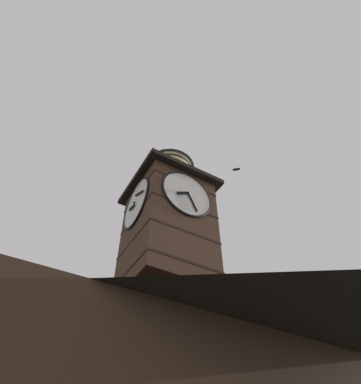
# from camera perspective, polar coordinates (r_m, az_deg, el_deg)

# --- Properties ---
(clock_tower) EXTENTS (4.07, 4.07, 9.23)m
(clock_tower) POSITION_cam_1_polar(r_m,az_deg,el_deg) (15.97, -2.12, -4.50)
(clock_tower) COLOR #4C3323
(clock_tower) RESTS_ON building_main
(moon) EXTENTS (1.56, 1.56, 1.56)m
(moon) POSITION_cam_1_polar(r_m,az_deg,el_deg) (49.14, -10.82, -25.49)
(moon) COLOR silver
(flying_bird_high) EXTENTS (0.51, 0.48, 0.12)m
(flying_bird_high) POSITION_cam_1_polar(r_m,az_deg,el_deg) (25.01, -0.17, 2.66)
(flying_bird_high) COLOR black
(flying_bird_low) EXTENTS (0.47, 0.45, 0.13)m
(flying_bird_low) POSITION_cam_1_polar(r_m,az_deg,el_deg) (22.66, 9.59, 3.87)
(flying_bird_low) COLOR black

